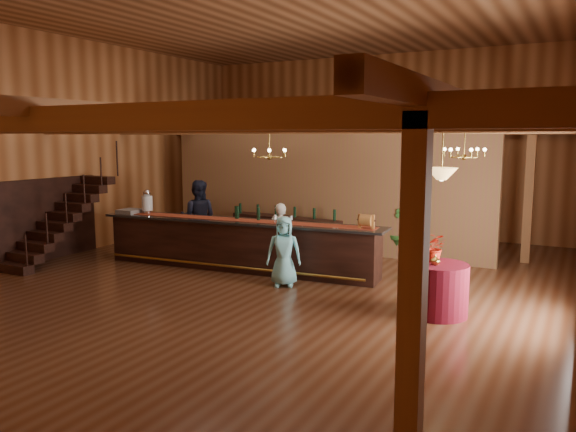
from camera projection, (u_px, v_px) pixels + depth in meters
The scene contains 28 objects.
floor at pixel (271, 282), 11.71m from camera, with size 14.00×14.00×0.00m, color #573320.
ceiling at pixel (270, 8), 10.94m from camera, with size 14.00×14.00×0.00m, color #AA7347.
wall_back at pixel (382, 145), 17.44m from camera, with size 12.00×0.10×5.50m, color #B26F3D.
wall_left at pixel (64, 147), 14.13m from camera, with size 0.10×14.00×5.50m, color #B26F3D.
beam_grid at pixel (282, 125), 11.70m from camera, with size 11.90×13.90×0.39m.
support_posts at pixel (258, 209), 11.05m from camera, with size 9.20×10.20×3.20m.
partition_wall at pixel (320, 192), 14.78m from camera, with size 9.00×0.18×3.10m, color brown.
staircase at pixel (59, 221), 13.47m from camera, with size 1.00×2.80×2.00m.
backroom_boxes at pixel (355, 221), 16.58m from camera, with size 4.10×0.60×1.10m.
tasting_bar at pixel (238, 244), 12.74m from camera, with size 6.88×1.42×1.15m.
beverage_dispenser at pixel (147, 202), 13.67m from camera, with size 0.26×0.26×0.60m.
glass_rack_tray at pixel (130, 211), 13.77m from camera, with size 0.50×0.50×0.10m, color gray.
raffle_drum at pixel (366, 220), 11.41m from camera, with size 0.34×0.24×0.30m.
bar_bottle_0 at pixel (236, 212), 12.80m from camera, with size 0.07×0.07×0.30m, color black.
bar_bottle_1 at pixel (237, 213), 12.80m from camera, with size 0.07×0.07×0.30m, color black.
bar_bottle_2 at pixel (238, 213), 12.79m from camera, with size 0.07×0.07×0.30m, color black.
bar_bottle_3 at pixel (258, 214), 12.58m from camera, with size 0.07×0.07×0.30m, color black.
backbar_shelf at pixel (285, 234), 14.91m from camera, with size 3.23×0.50×0.91m, color black.
round_table at pixel (437, 289), 9.48m from camera, with size 1.03×1.03×0.89m, color #590D1C.
chandelier_left at pixel (269, 153), 12.08m from camera, with size 0.80×0.80×0.69m.
chandelier_right at pixel (464, 152), 10.93m from camera, with size 0.80×0.80×0.65m.
pendant_lamp at pixel (442, 174), 9.21m from camera, with size 0.52×0.52×0.90m.
bartender at pixel (280, 235), 12.92m from camera, with size 0.55×0.36×1.51m, color white.
staff_second at pixel (198, 218), 14.26m from camera, with size 0.93×0.73×1.92m, color black.
guest at pixel (284, 251), 11.31m from camera, with size 0.70×0.45×1.43m, color #7DD4DD.
floor_plant at pixel (403, 231), 13.99m from camera, with size 0.73×0.59×1.33m, color #25531C.
table_flowers at pixel (435, 247), 9.56m from camera, with size 0.45×0.39×0.50m, color red.
table_vase at pixel (435, 257), 9.32m from camera, with size 0.13×0.13×0.27m, color #B9963E.
Camera 1 is at (5.69, -9.89, 3.00)m, focal length 35.00 mm.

